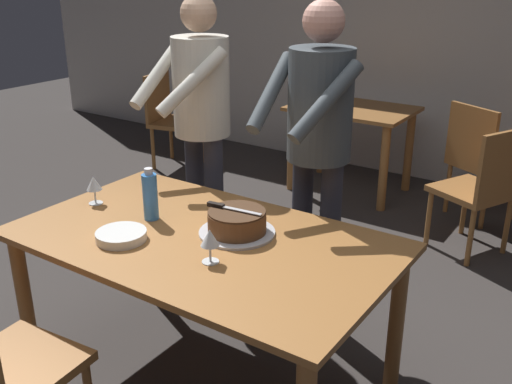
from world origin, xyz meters
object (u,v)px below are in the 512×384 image
(cake_on_platter, at_px, (237,223))
(background_chair_3, at_px, (170,116))
(cake_knife, at_px, (223,207))
(background_chair_1, at_px, (482,186))
(wine_glass_far, at_px, (93,184))
(person_cutting_cake, at_px, (318,135))
(background_table, at_px, (352,126))
(water_bottle, at_px, (150,196))
(main_dining_table, at_px, (203,257))
(background_chair_0, at_px, (480,158))
(person_standing_beside, at_px, (201,113))
(plate_stack, at_px, (121,236))
(wine_glass_near, at_px, (210,239))

(cake_on_platter, distance_m, background_chair_3, 3.28)
(cake_knife, distance_m, background_chair_1, 2.09)
(wine_glass_far, bearing_deg, person_cutting_cake, 39.27)
(background_chair_3, bearing_deg, background_table, 11.48)
(cake_on_platter, distance_m, water_bottle, 0.44)
(main_dining_table, relative_size, cake_knife, 6.20)
(cake_knife, bearing_deg, person_cutting_cake, 76.41)
(wine_glass_far, distance_m, water_bottle, 0.36)
(main_dining_table, relative_size, background_table, 1.68)
(person_cutting_cake, xyz_separation_m, background_chair_0, (0.35, 1.97, -0.58))
(cake_knife, bearing_deg, main_dining_table, -108.64)
(cake_knife, height_order, person_standing_beside, person_standing_beside)
(cake_on_platter, xyz_separation_m, wine_glass_far, (-0.79, -0.12, 0.05))
(person_standing_beside, xyz_separation_m, background_table, (0.04, 1.95, -0.50))
(background_table, relative_size, background_chair_3, 1.11)
(plate_stack, height_order, background_chair_0, background_chair_0)
(background_table, bearing_deg, person_cutting_cake, -69.77)
(wine_glass_near, distance_m, background_chair_1, 2.31)
(wine_glass_far, relative_size, background_chair_1, 0.16)
(person_cutting_cake, height_order, background_chair_0, person_cutting_cake)
(person_cutting_cake, xyz_separation_m, person_standing_beside, (-0.77, 0.03, 0.00))
(cake_on_platter, height_order, water_bottle, water_bottle)
(background_chair_0, relative_size, background_chair_1, 1.00)
(water_bottle, relative_size, background_chair_0, 0.28)
(plate_stack, relative_size, background_chair_3, 0.24)
(main_dining_table, height_order, person_standing_beside, person_standing_beside)
(main_dining_table, height_order, cake_knife, cake_knife)
(main_dining_table, relative_size, background_chair_0, 1.87)
(wine_glass_near, bearing_deg, person_cutting_cake, 89.57)
(wine_glass_near, distance_m, background_chair_0, 2.88)
(wine_glass_far, height_order, person_cutting_cake, person_cutting_cake)
(plate_stack, bearing_deg, person_standing_beside, 108.53)
(person_standing_beside, bearing_deg, plate_stack, -71.47)
(plate_stack, bearing_deg, background_chair_1, 66.74)
(person_cutting_cake, distance_m, person_standing_beside, 0.77)
(wine_glass_far, xyz_separation_m, background_chair_1, (1.39, 2.06, -0.36))
(water_bottle, xyz_separation_m, person_cutting_cake, (0.50, 0.68, 0.21))
(plate_stack, distance_m, background_chair_0, 3.02)
(water_bottle, height_order, background_chair_1, water_bottle)
(main_dining_table, distance_m, wine_glass_near, 0.31)
(plate_stack, xyz_separation_m, person_standing_beside, (-0.32, 0.95, 0.31))
(cake_on_platter, xyz_separation_m, background_chair_1, (0.60, 1.94, -0.31))
(main_dining_table, xyz_separation_m, background_table, (-0.55, 2.68, -0.07))
(wine_glass_far, xyz_separation_m, background_chair_0, (1.21, 2.68, -0.36))
(wine_glass_far, relative_size, background_chair_3, 0.16)
(wine_glass_near, relative_size, person_standing_beside, 0.08)
(main_dining_table, relative_size, cake_on_platter, 4.94)
(person_standing_beside, height_order, background_chair_0, person_standing_beside)
(wine_glass_near, height_order, person_cutting_cake, person_cutting_cake)
(background_chair_0, bearing_deg, cake_knife, -100.90)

